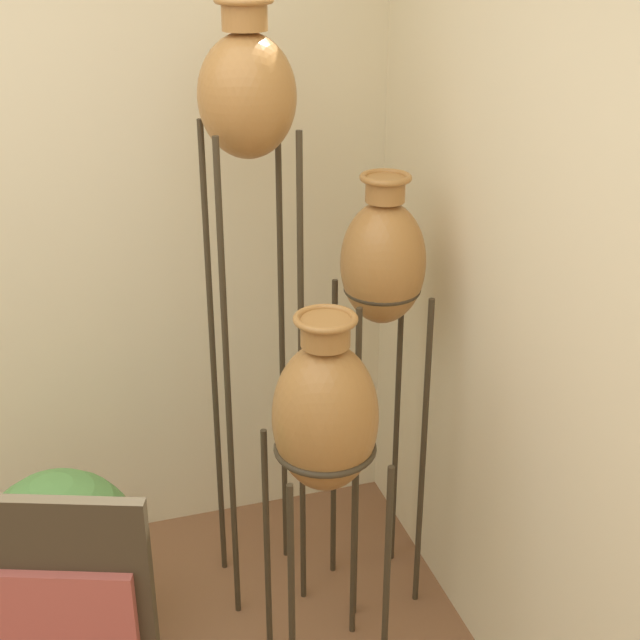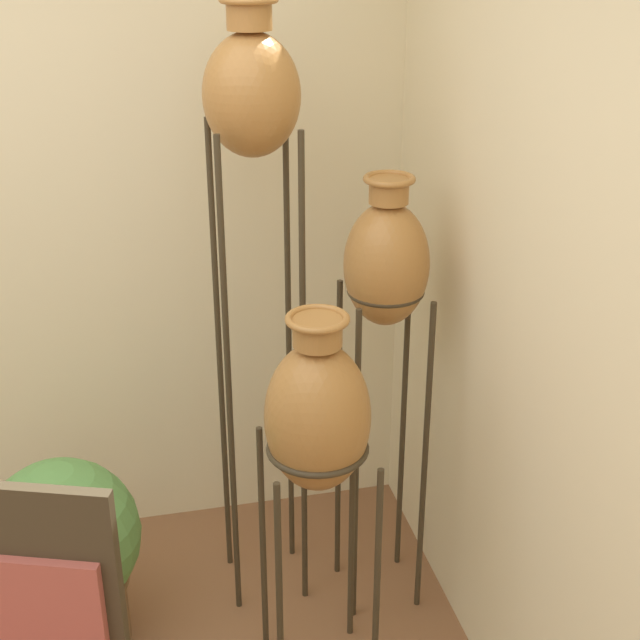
{
  "view_description": "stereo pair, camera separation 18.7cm",
  "coord_description": "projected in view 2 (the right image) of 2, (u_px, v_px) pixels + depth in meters",
  "views": [
    {
      "loc": [
        0.45,
        -1.4,
        2.24
      ],
      "look_at": [
        1.18,
        0.96,
        1.13
      ],
      "focal_mm": 50.0,
      "sensor_mm": 36.0,
      "label": 1
    },
    {
      "loc": [
        0.63,
        -1.44,
        2.24
      ],
      "look_at": [
        1.18,
        0.96,
        1.13
      ],
      "focal_mm": 50.0,
      "sensor_mm": 36.0,
      "label": 2
    }
  ],
  "objects": [
    {
      "name": "potted_plant",
      "position": [
        64.0,
        554.0,
        2.87
      ],
      "size": [
        0.51,
        0.51,
        0.69
      ],
      "color": "brown",
      "rests_on": "ground_plane"
    },
    {
      "name": "vase_stand_tall",
      "position": [
        252.0,
        116.0,
        2.61
      ],
      "size": [
        0.29,
        0.29,
        2.05
      ],
      "color": "#382D1E",
      "rests_on": "ground_plane"
    },
    {
      "name": "vase_stand_medium",
      "position": [
        386.0,
        274.0,
        2.77
      ],
      "size": [
        0.27,
        0.27,
        1.55
      ],
      "color": "#382D1E",
      "rests_on": "ground_plane"
    },
    {
      "name": "vase_stand_short",
      "position": [
        318.0,
        419.0,
        2.52
      ],
      "size": [
        0.31,
        0.31,
        1.27
      ],
      "color": "#382D1E",
      "rests_on": "ground_plane"
    }
  ]
}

